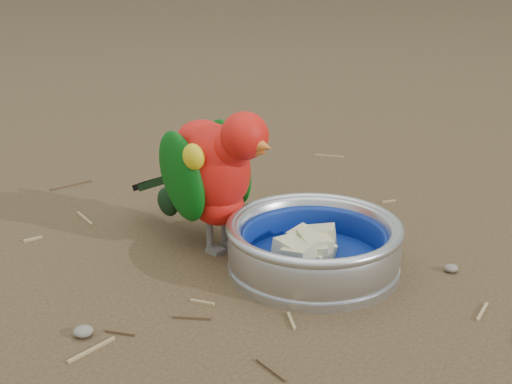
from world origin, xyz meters
name	(u,v)px	position (x,y,z in m)	size (l,w,h in m)	color
ground	(240,301)	(0.00, 0.00, 0.00)	(60.00, 60.00, 0.00)	#463622
food_bowl	(313,265)	(0.11, 0.03, 0.01)	(0.20, 0.20, 0.02)	#B2B2BA
bowl_wall	(314,241)	(0.11, 0.03, 0.04)	(0.20, 0.20, 0.04)	#B2B2BA
fruit_wedges	(314,247)	(0.11, 0.03, 0.03)	(0.12, 0.12, 0.03)	beige
lory_parrot	(214,181)	(0.02, 0.14, 0.09)	(0.10, 0.22, 0.18)	red
ground_debris	(204,275)	(-0.02, 0.07, 0.00)	(0.90, 0.80, 0.01)	#9A7F53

